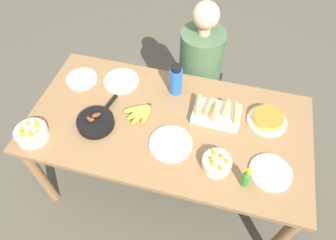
{
  "coord_description": "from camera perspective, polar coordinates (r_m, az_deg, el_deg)",
  "views": [
    {
      "loc": [
        0.29,
        -1.1,
        2.29
      ],
      "look_at": [
        0.0,
        0.0,
        0.8
      ],
      "focal_mm": 32.0,
      "sensor_mm": 36.0,
      "label": 1
    }
  ],
  "objects": [
    {
      "name": "ground_plane",
      "position": [
        2.55,
        -0.0,
        -10.9
      ],
      "size": [
        14.0,
        14.0,
        0.0
      ],
      "primitive_type": "plane",
      "color": "#565142"
    },
    {
      "name": "dining_table",
      "position": [
        1.97,
        -0.0,
        -2.19
      ],
      "size": [
        1.78,
        0.91,
        0.77
      ],
      "color": "olive",
      "rests_on": "ground_plane"
    },
    {
      "name": "banana_bunch",
      "position": [
        1.93,
        -5.19,
        1.49
      ],
      "size": [
        0.19,
        0.2,
        0.04
      ],
      "color": "yellow",
      "rests_on": "dining_table"
    },
    {
      "name": "melon_tray",
      "position": [
        1.93,
        9.2,
        1.28
      ],
      "size": [
        0.3,
        0.2,
        0.1
      ],
      "color": "silver",
      "rests_on": "dining_table"
    },
    {
      "name": "skillet",
      "position": [
        1.92,
        -13.54,
        -0.35
      ],
      "size": [
        0.23,
        0.35,
        0.08
      ],
      "rotation": [
        0.0,
        0.0,
        1.37
      ],
      "color": "black",
      "rests_on": "dining_table"
    },
    {
      "name": "frittata_plate_center",
      "position": [
        1.98,
        18.44,
        0.16
      ],
      "size": [
        0.25,
        0.25,
        0.06
      ],
      "color": "silver",
      "rests_on": "dining_table"
    },
    {
      "name": "empty_plate_near_front",
      "position": [
        1.8,
        18.94,
        -9.42
      ],
      "size": [
        0.24,
        0.24,
        0.02
      ],
      "color": "silver",
      "rests_on": "dining_table"
    },
    {
      "name": "empty_plate_far_left",
      "position": [
        2.23,
        -16.12,
        7.53
      ],
      "size": [
        0.22,
        0.22,
        0.02
      ],
      "color": "silver",
      "rests_on": "dining_table"
    },
    {
      "name": "empty_plate_far_right",
      "position": [
        1.8,
        0.51,
        -4.53
      ],
      "size": [
        0.26,
        0.26,
        0.02
      ],
      "color": "silver",
      "rests_on": "dining_table"
    },
    {
      "name": "empty_plate_mid_edge",
      "position": [
        2.15,
        -8.92,
        7.35
      ],
      "size": [
        0.25,
        0.25,
        0.02
      ],
      "color": "silver",
      "rests_on": "dining_table"
    },
    {
      "name": "fruit_bowl_mango",
      "position": [
        1.98,
        -24.57,
        -2.27
      ],
      "size": [
        0.19,
        0.19,
        0.12
      ],
      "color": "silver",
      "rests_on": "dining_table"
    },
    {
      "name": "fruit_bowl_citrus",
      "position": [
        1.71,
        9.26,
        -8.01
      ],
      "size": [
        0.17,
        0.17,
        0.12
      ],
      "color": "silver",
      "rests_on": "dining_table"
    },
    {
      "name": "water_bottle",
      "position": [
        1.99,
        1.5,
        7.64
      ],
      "size": [
        0.09,
        0.09,
        0.23
      ],
      "color": "blue",
      "rests_on": "dining_table"
    },
    {
      "name": "hot_sauce_bottle",
      "position": [
        1.68,
        14.68,
        -10.57
      ],
      "size": [
        0.05,
        0.05,
        0.15
      ],
      "color": "#337F2D",
      "rests_on": "dining_table"
    },
    {
      "name": "person_figure",
      "position": [
        2.51,
        5.81,
        7.26
      ],
      "size": [
        0.36,
        0.36,
        1.23
      ],
      "color": "black",
      "rests_on": "ground_plane"
    }
  ]
}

